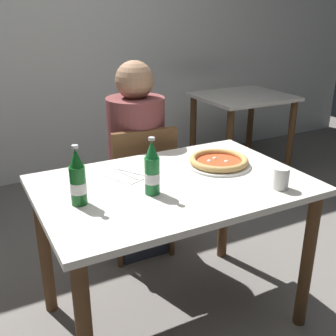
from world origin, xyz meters
TOP-DOWN VIEW (x-y plane):
  - ground_plane at (0.00, 0.00)m, footprint 8.00×8.00m
  - back_wall_tiled at (0.00, 2.20)m, footprint 7.00×0.10m
  - dining_table_main at (0.00, 0.00)m, footprint 1.20×0.80m
  - chair_behind_table at (0.10, 0.61)m, footprint 0.43×0.43m
  - diner_seated at (0.11, 0.66)m, footprint 0.34×0.34m
  - dining_table_background at (1.48, 1.43)m, footprint 0.80×0.70m
  - pizza_margherita_near at (0.30, 0.08)m, footprint 0.32×0.32m
  - beer_bottle_left at (-0.44, -0.02)m, footprint 0.07×0.07m
  - beer_bottle_center at (-0.13, -0.06)m, footprint 0.07×0.07m
  - napkin_with_cutlery at (-0.14, 0.17)m, footprint 0.24×0.24m
  - paper_cup at (0.38, -0.27)m, footprint 0.07×0.07m

SIDE VIEW (x-z plane):
  - ground_plane at x=0.00m, z-range 0.00..0.00m
  - chair_behind_table at x=0.10m, z-range 0.06..0.91m
  - diner_seated at x=0.11m, z-range -0.02..1.19m
  - dining_table_background at x=1.48m, z-range 0.22..0.97m
  - dining_table_main at x=0.00m, z-range 0.26..1.01m
  - napkin_with_cutlery at x=-0.14m, z-range 0.75..0.76m
  - pizza_margherita_near at x=0.30m, z-range 0.75..0.79m
  - paper_cup at x=0.38m, z-range 0.75..0.84m
  - beer_bottle_left at x=-0.44m, z-range 0.73..0.98m
  - beer_bottle_center at x=-0.13m, z-range 0.73..0.98m
  - back_wall_tiled at x=0.00m, z-range 0.00..2.60m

